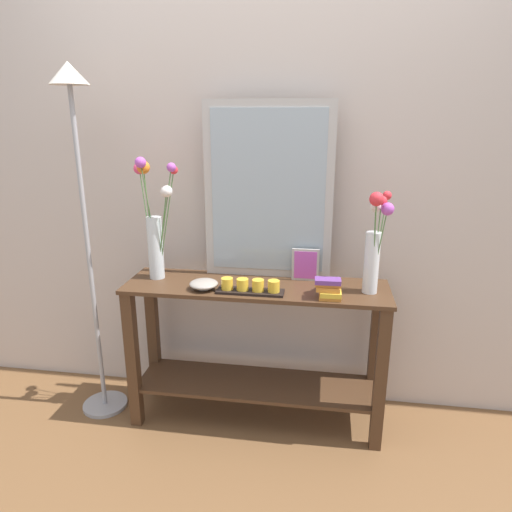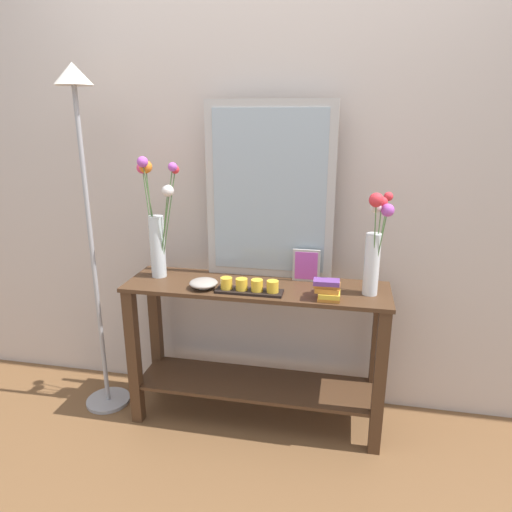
{
  "view_description": "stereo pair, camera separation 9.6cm",
  "coord_description": "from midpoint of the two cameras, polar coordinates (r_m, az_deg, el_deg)",
  "views": [
    {
      "loc": [
        0.32,
        -2.09,
        1.56
      ],
      "look_at": [
        0.0,
        0.0,
        0.91
      ],
      "focal_mm": 32.08,
      "sensor_mm": 36.0,
      "label": 1
    },
    {
      "loc": [
        0.42,
        -2.07,
        1.56
      ],
      "look_at": [
        0.0,
        0.0,
        0.91
      ],
      "focal_mm": 32.08,
      "sensor_mm": 36.0,
      "label": 2
    }
  ],
  "objects": [
    {
      "name": "book_stack",
      "position": [
        2.1,
        10.24,
        -4.2
      ],
      "size": [
        0.12,
        0.09,
        0.1
      ],
      "color": "orange",
      "rests_on": "console_table"
    },
    {
      "name": "tall_vase_left",
      "position": [
        2.34,
        -11.18,
        4.06
      ],
      "size": [
        0.25,
        0.15,
        0.62
      ],
      "color": "silver",
      "rests_on": "console_table"
    },
    {
      "name": "console_table",
      "position": [
        2.38,
        1.17,
        -10.41
      ],
      "size": [
        1.3,
        0.36,
        0.76
      ],
      "color": "#472D1C",
      "rests_on": "ground"
    },
    {
      "name": "wall_back",
      "position": [
        2.42,
        2.6,
        12.07
      ],
      "size": [
        6.4,
        0.08,
        2.7
      ],
      "primitive_type": "cube",
      "color": "beige",
      "rests_on": "ground"
    },
    {
      "name": "ground_plane",
      "position": [
        2.63,
        1.11,
        -19.59
      ],
      "size": [
        7.0,
        6.0,
        0.02
      ],
      "primitive_type": "cube",
      "color": "brown"
    },
    {
      "name": "vase_right",
      "position": [
        2.14,
        15.85,
        1.41
      ],
      "size": [
        0.11,
        0.19,
        0.48
      ],
      "color": "silver",
      "rests_on": "console_table"
    },
    {
      "name": "decorative_bowl",
      "position": [
        2.22,
        -5.33,
        -3.39
      ],
      "size": [
        0.14,
        0.14,
        0.05
      ],
      "color": "#9E9389",
      "rests_on": "console_table"
    },
    {
      "name": "candle_tray",
      "position": [
        2.15,
        0.44,
        -3.9
      ],
      "size": [
        0.32,
        0.09,
        0.07
      ],
      "color": "black",
      "rests_on": "console_table"
    },
    {
      "name": "mirror_leaning",
      "position": [
        2.28,
        2.89,
        7.96
      ],
      "size": [
        0.64,
        0.03,
        0.88
      ],
      "color": "#B7B2AD",
      "rests_on": "console_table"
    },
    {
      "name": "floor_lamp",
      "position": [
        2.41,
        -19.43,
        7.81
      ],
      "size": [
        0.24,
        0.24,
        1.8
      ],
      "color": "#9E9EA3",
      "rests_on": "ground"
    },
    {
      "name": "picture_frame_small",
      "position": [
        2.3,
        7.47,
        -1.19
      ],
      "size": [
        0.14,
        0.01,
        0.16
      ],
      "color": "#B7B2AD",
      "rests_on": "console_table"
    }
  ]
}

